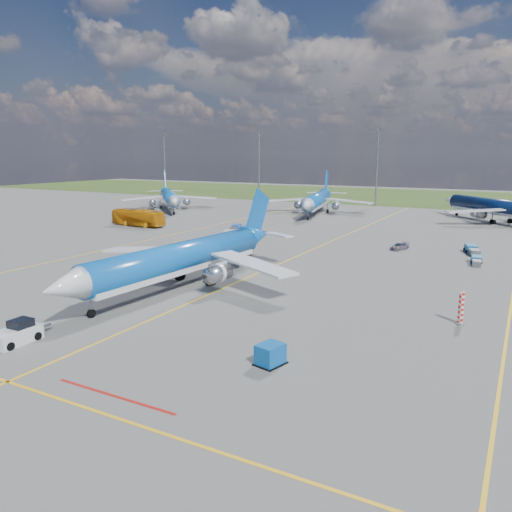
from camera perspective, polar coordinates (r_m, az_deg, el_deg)
The scene contains 18 objects.
ground at distance 52.53m, azimuth -8.43°, elevation -5.68°, with size 400.00×400.00×0.00m, color #545452.
grass_strip at distance 192.96m, azimuth 19.51°, elevation 6.32°, with size 400.00×80.00×0.01m, color #2D4719.
taxiway_lines at distance 75.68m, azimuth 4.34°, elevation -0.24°, with size 60.25×160.00×0.02m.
floodlight_masts at distance 151.33m, azimuth 21.10°, elevation 9.72°, with size 202.20×0.50×22.70m.
warning_post at distance 50.11m, azimuth 22.39°, elevation -5.51°, with size 0.50×0.50×3.00m, color red.
bg_jet_nw at distance 144.06m, azimuth -9.82°, elevation 5.25°, with size 29.39×38.57×10.10m, color #0D5AB7, non-canonical shape.
bg_jet_nnw at distance 132.92m, azimuth 6.95°, elevation 4.81°, with size 30.57×40.12×10.51m, color #0D5AB7, non-canonical shape.
bg_jet_n at distance 128.07m, azimuth 25.48°, elevation 3.51°, with size 29.87×39.21×10.27m, color #071941, non-canonical shape.
main_airliner at distance 59.72m, azimuth -8.53°, elevation -3.57°, with size 30.05×39.44×10.33m, color #0D5AB7, non-canonical shape.
pushback_tug at distance 46.59m, azimuth -25.65°, elevation -8.02°, with size 2.16×5.55×1.87m.
uld_container at distance 37.97m, azimuth 1.64°, elevation -11.17°, with size 1.58×1.97×1.58m, color #0C52A8.
apron_bus at distance 112.16m, azimuth -13.33°, elevation 4.28°, with size 3.06×13.07×3.64m, color orange.
service_car_a at distance 82.09m, azimuth -6.45°, elevation 1.06°, with size 1.40×3.47×1.18m, color #999999.
service_car_b at distance 78.93m, azimuth -1.69°, elevation 0.72°, with size 2.02×4.38×1.22m, color #999999.
service_car_c at distance 85.45m, azimuth 16.09°, elevation 1.07°, with size 1.57×3.87×1.12m, color #999999.
baggage_tug_w at distance 78.06m, azimuth 23.90°, elevation -0.50°, with size 1.69×4.70×1.03m.
baggage_tug_c at distance 102.43m, azimuth -2.37°, elevation 3.19°, with size 2.80×5.32×1.15m.
baggage_tug_e at distance 86.02m, azimuth 23.47°, elevation 0.64°, with size 2.94×5.70×1.24m.
Camera 1 is at (30.44, -39.92, 15.47)m, focal length 35.00 mm.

